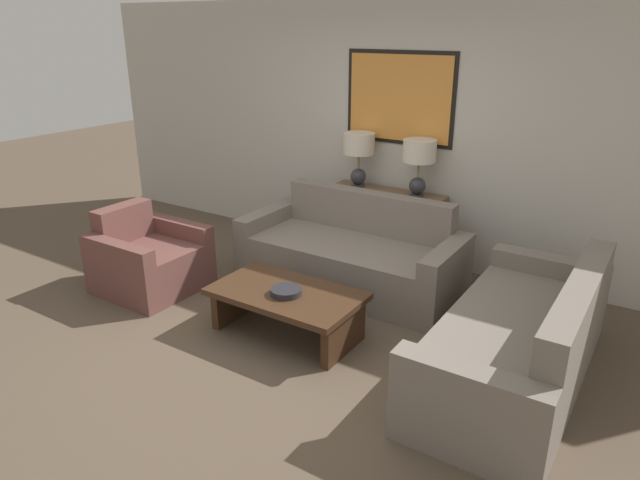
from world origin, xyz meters
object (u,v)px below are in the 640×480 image
object	(u,v)px
console_table	(385,227)
table_lamp_right	(419,158)
couch_by_side	(520,344)
decorative_bowl	(286,291)
armchair_near_back_wall	(149,260)
table_lamp_left	(359,150)
couch_by_back_wall	(352,256)
coffee_table	(287,302)

from	to	relation	value
console_table	table_lamp_right	distance (m)	0.85
console_table	table_lamp_right	xyz separation A→B (m)	(0.34, 0.00, 0.78)
console_table	couch_by_side	xyz separation A→B (m)	(1.80, -1.46, -0.09)
table_lamp_right	decorative_bowl	world-z (taller)	table_lamp_right
console_table	armchair_near_back_wall	world-z (taller)	console_table
console_table	table_lamp_left	size ratio (longest dim) A/B	2.15
console_table	table_lamp_left	bearing A→B (deg)	180.00
decorative_bowl	armchair_near_back_wall	world-z (taller)	armchair_near_back_wall
couch_by_back_wall	coffee_table	xyz separation A→B (m)	(0.04, -1.12, -0.01)
couch_by_back_wall	armchair_near_back_wall	distance (m)	1.95
table_lamp_right	couch_by_back_wall	distance (m)	1.17
console_table	couch_by_side	distance (m)	2.32
armchair_near_back_wall	table_lamp_left	bearing A→B (deg)	55.30
console_table	couch_by_back_wall	size ratio (longest dim) A/B	0.58
decorative_bowl	couch_by_side	bearing A→B (deg)	13.33
couch_by_back_wall	decorative_bowl	distance (m)	1.18
coffee_table	decorative_bowl	size ratio (longest dim) A/B	4.90
decorative_bowl	armchair_near_back_wall	distance (m)	1.67
decorative_bowl	couch_by_back_wall	bearing A→B (deg)	93.53
table_lamp_right	couch_by_back_wall	bearing A→B (deg)	-115.72
couch_by_back_wall	decorative_bowl	size ratio (longest dim) A/B	8.58
couch_by_back_wall	couch_by_side	distance (m)	1.95
table_lamp_right	couch_by_side	size ratio (longest dim) A/B	0.27
couch_by_side	table_lamp_right	bearing A→B (deg)	135.03
table_lamp_left	table_lamp_right	bearing A→B (deg)	0.00
couch_by_side	armchair_near_back_wall	size ratio (longest dim) A/B	2.44
table_lamp_left	couch_by_side	world-z (taller)	table_lamp_left
table_lamp_left	couch_by_back_wall	xyz separation A→B (m)	(0.34, -0.70, -0.88)
decorative_bowl	console_table	bearing A→B (deg)	92.21
table_lamp_right	coffee_table	distance (m)	2.04
couch_by_side	coffee_table	size ratio (longest dim) A/B	1.75
couch_by_back_wall	decorative_bowl	xyz separation A→B (m)	(0.07, -1.17, 0.12)
couch_by_side	decorative_bowl	world-z (taller)	couch_by_side
couch_by_side	console_table	bearing A→B (deg)	140.94
couch_by_side	decorative_bowl	size ratio (longest dim) A/B	8.58
coffee_table	decorative_bowl	bearing A→B (deg)	-55.88
coffee_table	armchair_near_back_wall	distance (m)	1.63
table_lamp_left	couch_by_back_wall	bearing A→B (deg)	-64.28
table_lamp_left	armchair_near_back_wall	distance (m)	2.38
couch_by_back_wall	decorative_bowl	bearing A→B (deg)	-86.47
table_lamp_left	couch_by_back_wall	world-z (taller)	table_lamp_left
coffee_table	armchair_near_back_wall	bearing A→B (deg)	179.93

